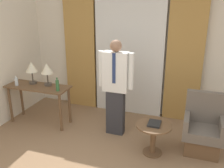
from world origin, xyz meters
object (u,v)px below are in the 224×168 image
desk (38,92)px  side_table (153,134)px  table_lamp_right (47,70)px  bottle_near_edge (16,82)px  armchair (203,131)px  table_lamp_left (32,68)px  person (116,85)px  book (154,124)px  bottle_by_lamp (57,85)px

desk → side_table: desk is taller
table_lamp_right → side_table: bearing=-11.3°
table_lamp_right → bottle_near_edge: size_ratio=2.33×
table_lamp_right → armchair: bearing=-2.0°
bottle_near_edge → table_lamp_left: bearing=40.7°
person → side_table: size_ratio=3.07×
table_lamp_left → table_lamp_right: 0.34m
table_lamp_left → side_table: size_ratio=0.78×
bottle_near_edge → armchair: size_ratio=0.19×
desk → book: 2.33m
desk → bottle_by_lamp: bottle_by_lamp is taller
desk → bottle_near_edge: (-0.40, -0.10, 0.21)m
desk → person: bearing=3.4°
bottle_by_lamp → person: size_ratio=0.15×
desk → person: (1.54, 0.09, 0.30)m
bottle_near_edge → book: bottle_near_edge is taller
table_lamp_left → person: (1.71, -0.01, -0.14)m
person → table_lamp_right: bearing=179.8°
person → side_table: 1.05m
side_table → desk: bearing=171.9°
table_lamp_left → side_table: table_lamp_left is taller
desk → table_lamp_left: 0.48m
table_lamp_left → book: 2.57m
bottle_near_edge → side_table: bearing=-4.8°
desk → book: bearing=-7.9°
bottle_near_edge → bottle_by_lamp: bearing=-0.2°
side_table → person: bearing=151.2°
armchair → bottle_by_lamp: bearing=-177.8°
armchair → bottle_near_edge: bearing=-178.4°
person → armchair: bearing=-3.7°
armchair → side_table: bearing=-156.3°
person → armchair: size_ratio=1.78×
bottle_near_edge → person: bearing=5.6°
table_lamp_left → armchair: bearing=-1.8°
table_lamp_left → book: table_lamp_left is taller
bottle_near_edge → side_table: 2.76m
bottle_by_lamp → armchair: 2.59m
desk → armchair: 3.05m
desk → armchair: armchair is taller
bottle_near_edge → person: person is taller
person → bottle_by_lamp: bearing=-169.4°
desk → side_table: size_ratio=2.21×
person → armchair: 1.61m
bottle_near_edge → armchair: armchair is taller
table_lamp_left → table_lamp_right: bearing=0.0°
desk → table_lamp_left: bearing=150.7°
table_lamp_right → bottle_by_lamp: bearing=-31.5°
armchair → book: (-0.73, -0.31, 0.17)m
bottle_by_lamp → side_table: size_ratio=0.45×
table_lamp_right → person: size_ratio=0.25×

